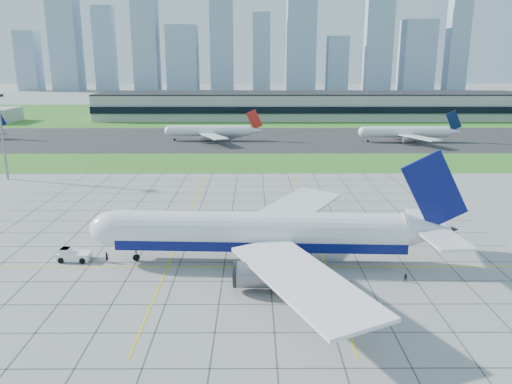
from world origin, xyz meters
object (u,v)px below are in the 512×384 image
crew_far (406,278)px  crew_near (107,257)px  light_mast (1,126)px  distant_jet_2 (407,132)px  airliner (263,233)px  distant_jet_1 (211,131)px  pushback_tug (73,255)px

crew_far → crew_near: bearing=-150.2°
light_mast → crew_near: 82.62m
crew_far → distant_jet_2: 150.46m
airliner → crew_near: (-28.06, 0.28, -4.72)m
crew_near → crew_far: (51.32, -8.50, -0.21)m
distant_jet_1 → distant_jet_2: same height
distant_jet_1 → light_mast: bearing=-126.7°
light_mast → crew_near: (48.81, -64.91, -15.20)m
crew_far → pushback_tug: bearing=-150.0°
airliner → crew_near: airliner is taller
airliner → distant_jet_2: (66.13, 135.95, -1.22)m
crew_near → distant_jet_2: bearing=-1.3°
crew_near → crew_far: 52.02m
crew_near → distant_jet_2: distant_jet_2 is taller
crew_near → distant_jet_1: size_ratio=0.05×
airliner → pushback_tug: (-34.51, 1.15, -4.65)m
light_mast → pushback_tug: light_mast is taller
light_mast → pushback_tug: size_ratio=2.98×
pushback_tug → crew_near: 6.51m
light_mast → pushback_tug: 78.25m
light_mast → airliner: (76.87, -65.19, -10.47)m
crew_near → distant_jet_1: bearing=30.5°
light_mast → distant_jet_1: light_mast is taller
pushback_tug → crew_far: (57.77, -9.38, -0.28)m
crew_far → distant_jet_1: (-44.12, 148.48, 3.71)m
light_mast → crew_far: size_ratio=16.49×
airliner → crew_near: bearing=-177.9°
pushback_tug → distant_jet_2: bearing=55.9°
distant_jet_1 → distant_jet_2: size_ratio=0.99×
pushback_tug → crew_near: pushback_tug is taller
airliner → crew_far: size_ratio=43.24×
distant_jet_2 → airliner: bearing=-115.9°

